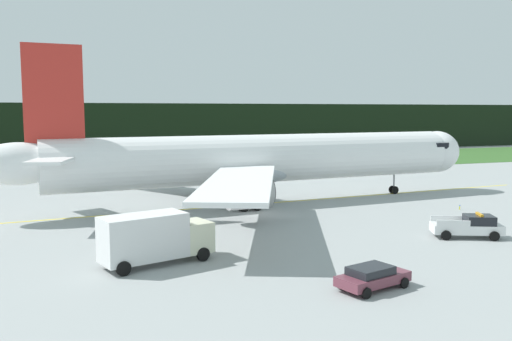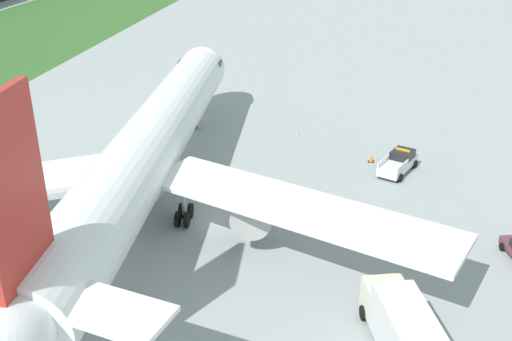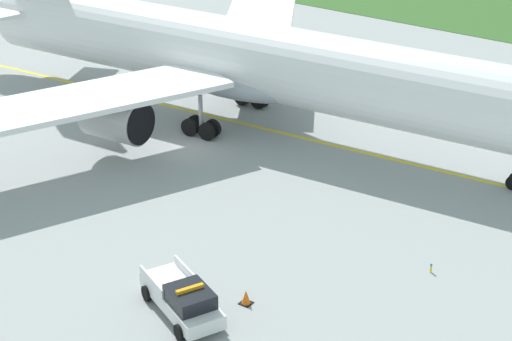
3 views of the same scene
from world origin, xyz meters
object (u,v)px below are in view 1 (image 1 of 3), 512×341
object	(u,v)px
ops_pickup_truck	(469,226)
staff_car	(372,276)
catering_truck	(154,237)
apron_cone	(465,225)
airliner	(258,160)

from	to	relation	value
ops_pickup_truck	staff_car	distance (m)	15.81
staff_car	catering_truck	bearing A→B (deg)	139.83
apron_cone	ops_pickup_truck	bearing A→B (deg)	-125.70
staff_car	apron_cone	size ratio (longest dim) A/B	6.47
ops_pickup_truck	apron_cone	world-z (taller)	ops_pickup_truck
airliner	staff_car	xyz separation A→B (m)	(-3.42, -28.06, -3.97)
catering_truck	apron_cone	distance (m)	26.01
apron_cone	catering_truck	bearing A→B (deg)	-176.53
catering_truck	staff_car	size ratio (longest dim) A/B	1.65
airliner	staff_car	world-z (taller)	airliner
airliner	ops_pickup_truck	xyz separation A→B (m)	(10.19, -20.02, -3.77)
airliner	staff_car	bearing A→B (deg)	-96.94
ops_pickup_truck	catering_truck	size ratio (longest dim) A/B	0.73
airliner	apron_cone	size ratio (longest dim) A/B	75.78
airliner	ops_pickup_truck	size ratio (longest dim) A/B	9.72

